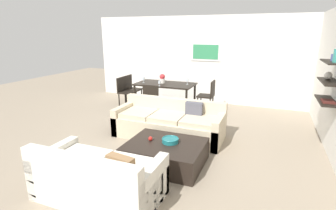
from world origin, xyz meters
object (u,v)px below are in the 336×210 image
(dining_chair_foot, at_px, (153,98))
(wine_glass_right_far, at_px, (187,80))
(loveseat_white, at_px, (98,178))
(dining_table, at_px, (165,86))
(dining_chair_right_far, at_px, (209,94))
(sofa_beige, at_px, (169,124))
(wine_glass_left_near, at_px, (143,79))
(centerpiece_vase, at_px, (162,78))
(dining_chair_left_far, at_px, (131,87))
(decorative_bowl, at_px, (170,140))
(dining_chair_left_near, at_px, (124,90))
(wine_glass_foot, at_px, (159,82))
(coffee_table, at_px, (165,153))
(apple_on_coffee_table, at_px, (151,139))

(dining_chair_foot, distance_m, wine_glass_right_far, 1.24)
(loveseat_white, relative_size, wine_glass_right_far, 10.57)
(dining_table, bearing_deg, dining_chair_right_far, 9.52)
(sofa_beige, xyz_separation_m, dining_chair_foot, (-0.92, 1.13, 0.21))
(dining_chair_right_far, bearing_deg, loveseat_white, -95.35)
(wine_glass_left_near, bearing_deg, centerpiece_vase, 14.80)
(dining_chair_foot, height_order, centerpiece_vase, centerpiece_vase)
(loveseat_white, relative_size, dining_chair_left_far, 1.92)
(wine_glass_right_far, bearing_deg, wine_glass_left_near, -169.79)
(wine_glass_right_far, height_order, centerpiece_vase, centerpiece_vase)
(dining_chair_left_far, height_order, centerpiece_vase, centerpiece_vase)
(dining_chair_left_far, xyz_separation_m, wine_glass_left_near, (0.61, -0.33, 0.36))
(decorative_bowl, xyz_separation_m, dining_chair_left_near, (-2.64, 2.89, 0.08))
(wine_glass_foot, bearing_deg, dining_chair_left_near, 171.05)
(wine_glass_right_far, distance_m, centerpiece_vase, 0.75)
(dining_chair_foot, distance_m, dining_chair_left_far, 1.67)
(decorative_bowl, height_order, dining_table, dining_table)
(sofa_beige, height_order, dining_chair_left_far, dining_chair_left_far)
(dining_chair_left_far, bearing_deg, decorative_bowl, -51.51)
(coffee_table, xyz_separation_m, dining_chair_foot, (-1.31, 2.29, 0.31))
(dining_chair_left_near, height_order, wine_glass_right_far, wine_glass_right_far)
(dining_chair_left_far, relative_size, wine_glass_right_far, 5.50)
(apple_on_coffee_table, height_order, centerpiece_vase, centerpiece_vase)
(sofa_beige, height_order, coffee_table, sofa_beige)
(dining_chair_foot, distance_m, wine_glass_left_near, 1.06)
(dining_table, bearing_deg, decorative_bowl, -66.10)
(loveseat_white, bearing_deg, wine_glass_right_far, 92.34)
(sofa_beige, bearing_deg, dining_chair_left_near, 140.62)
(coffee_table, xyz_separation_m, wine_glass_foot, (-1.31, 2.76, 0.66))
(loveseat_white, xyz_separation_m, dining_table, (-0.83, 4.39, 0.39))
(wine_glass_right_far, xyz_separation_m, wine_glass_foot, (-0.65, -0.53, -0.01))
(dining_chair_left_near, bearing_deg, centerpiece_vase, 11.66)
(loveseat_white, bearing_deg, dining_chair_right_far, 84.65)
(apple_on_coffee_table, xyz_separation_m, dining_chair_left_near, (-2.29, 2.95, 0.09))
(apple_on_coffee_table, bearing_deg, coffee_table, -1.37)
(loveseat_white, relative_size, wine_glass_left_near, 10.21)
(wine_glass_left_near, bearing_deg, dining_chair_right_far, 9.76)
(wine_glass_left_near, bearing_deg, dining_chair_left_far, 151.94)
(dining_table, distance_m, wine_glass_foot, 0.45)
(decorative_bowl, bearing_deg, centerpiece_vase, 115.20)
(loveseat_white, bearing_deg, dining_chair_foot, 103.30)
(sofa_beige, xyz_separation_m, centerpiece_vase, (-1.02, 2.03, 0.60))
(decorative_bowl, xyz_separation_m, wine_glass_left_near, (-2.02, 2.99, 0.44))
(dining_chair_left_far, distance_m, dining_chair_left_near, 0.42)
(loveseat_white, distance_m, dining_table, 4.48)
(decorative_bowl, height_order, dining_chair_foot, dining_chair_foot)
(dining_table, relative_size, wine_glass_right_far, 10.66)
(coffee_table, xyz_separation_m, dining_chair_left_near, (-2.57, 2.95, 0.31))
(dining_table, distance_m, centerpiece_vase, 0.23)
(loveseat_white, xyz_separation_m, dining_chair_left_near, (-2.09, 4.18, 0.21))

